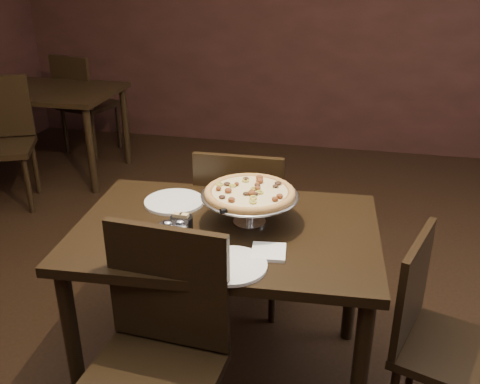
# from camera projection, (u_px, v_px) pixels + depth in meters

# --- Properties ---
(room) EXTENTS (6.04, 7.04, 2.84)m
(room) POSITION_uv_depth(u_px,v_px,m) (247.00, 93.00, 1.92)
(room) COLOR black
(room) RESTS_ON ground
(dining_table) EXTENTS (1.33, 0.93, 0.80)m
(dining_table) POSITION_uv_depth(u_px,v_px,m) (226.00, 249.00, 2.31)
(dining_table) COLOR black
(dining_table) RESTS_ON ground
(background_table) EXTENTS (1.24, 0.83, 0.77)m
(background_table) POSITION_uv_depth(u_px,v_px,m) (47.00, 100.00, 4.68)
(background_table) COLOR black
(background_table) RESTS_ON ground
(pizza_stand) EXTENTS (0.42, 0.42, 0.17)m
(pizza_stand) POSITION_uv_depth(u_px,v_px,m) (250.00, 193.00, 2.25)
(pizza_stand) COLOR silver
(pizza_stand) RESTS_ON dining_table
(parmesan_shaker) EXTENTS (0.07, 0.07, 0.12)m
(parmesan_shaker) POSITION_uv_depth(u_px,v_px,m) (181.00, 233.00, 2.10)
(parmesan_shaker) COLOR beige
(parmesan_shaker) RESTS_ON dining_table
(pepper_flake_shaker) EXTENTS (0.07, 0.07, 0.12)m
(pepper_flake_shaker) POSITION_uv_depth(u_px,v_px,m) (168.00, 235.00, 2.09)
(pepper_flake_shaker) COLOR #97240D
(pepper_flake_shaker) RESTS_ON dining_table
(packet_caddy) EXTENTS (0.09, 0.09, 0.07)m
(packet_caddy) POSITION_uv_depth(u_px,v_px,m) (181.00, 223.00, 2.24)
(packet_caddy) COLOR black
(packet_caddy) RESTS_ON dining_table
(napkin_stack) EXTENTS (0.14, 0.14, 0.01)m
(napkin_stack) POSITION_uv_depth(u_px,v_px,m) (269.00, 252.00, 2.06)
(napkin_stack) COLOR white
(napkin_stack) RESTS_ON dining_table
(plate_left) EXTENTS (0.28, 0.28, 0.01)m
(plate_left) POSITION_uv_depth(u_px,v_px,m) (174.00, 202.00, 2.48)
(plate_left) COLOR white
(plate_left) RESTS_ON dining_table
(plate_near) EXTENTS (0.27, 0.27, 0.01)m
(plate_near) POSITION_uv_depth(u_px,v_px,m) (231.00, 265.00, 1.98)
(plate_near) COLOR white
(plate_near) RESTS_ON dining_table
(serving_spatula) EXTENTS (0.18, 0.18, 0.03)m
(serving_spatula) POSITION_uv_depth(u_px,v_px,m) (235.00, 209.00, 2.12)
(serving_spatula) COLOR silver
(serving_spatula) RESTS_ON pizza_stand
(chair_far) EXTENTS (0.46, 0.46, 0.97)m
(chair_far) POSITION_uv_depth(u_px,v_px,m) (243.00, 224.00, 2.87)
(chair_far) COLOR black
(chair_far) RESTS_ON ground
(chair_near) EXTENTS (0.50, 0.50, 1.00)m
(chair_near) POSITION_uv_depth(u_px,v_px,m) (156.00, 355.00, 1.92)
(chair_near) COLOR black
(chair_near) RESTS_ON ground
(chair_side) EXTENTS (0.52, 0.52, 0.88)m
(chair_side) POSITION_uv_depth(u_px,v_px,m) (436.00, 334.00, 2.12)
(chair_side) COLOR black
(chair_side) RESTS_ON ground
(bg_chair_far) EXTENTS (0.56, 0.56, 0.98)m
(bg_chair_far) POSITION_uv_depth(u_px,v_px,m) (83.00, 100.00, 5.22)
(bg_chair_far) COLOR black
(bg_chair_far) RESTS_ON ground
(bg_chair_near) EXTENTS (0.61, 0.61, 1.00)m
(bg_chair_near) POSITION_uv_depth(u_px,v_px,m) (2.00, 137.00, 4.17)
(bg_chair_near) COLOR black
(bg_chair_near) RESTS_ON ground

